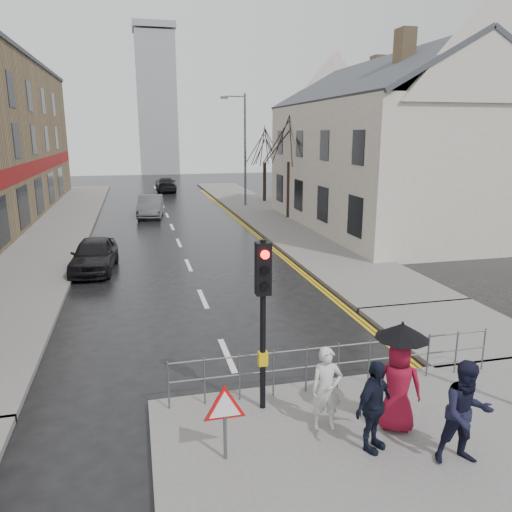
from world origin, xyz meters
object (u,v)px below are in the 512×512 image
pedestrian_a (326,389)px  pedestrian_b (466,413)px  pedestrian_with_umbrella (399,372)px  car_mid (150,206)px  pedestrian_d (374,406)px  car_parked (94,255)px

pedestrian_a → pedestrian_b: size_ratio=0.88×
pedestrian_with_umbrella → car_mid: bearing=97.5°
pedestrian_with_umbrella → pedestrian_d: (-0.71, -0.47, -0.31)m
pedestrian_with_umbrella → pedestrian_d: size_ratio=1.26×
car_parked → car_mid: 13.40m
pedestrian_with_umbrella → car_mid: pedestrian_with_umbrella is taller
car_parked → car_mid: car_mid is taller
pedestrian_a → pedestrian_b: bearing=-30.7°
pedestrian_a → car_mid: 25.96m
pedestrian_d → car_mid: (-2.76, 26.65, -0.25)m
pedestrian_b → car_parked: pedestrian_b is taller
car_parked → pedestrian_a: bearing=-63.6°
pedestrian_b → pedestrian_d: (-1.29, 0.67, -0.08)m
pedestrian_with_umbrella → car_parked: 14.45m
pedestrian_b → pedestrian_with_umbrella: (-0.58, 1.14, 0.23)m
pedestrian_b → car_parked: size_ratio=0.45×
car_parked → car_mid: (2.69, 13.12, 0.03)m
car_parked → car_mid: bearing=83.7°
pedestrian_a → car_parked: pedestrian_a is taller
pedestrian_a → pedestrian_b: pedestrian_b is taller
pedestrian_a → pedestrian_with_umbrella: pedestrian_with_umbrella is taller
pedestrian_b → car_mid: bearing=108.2°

